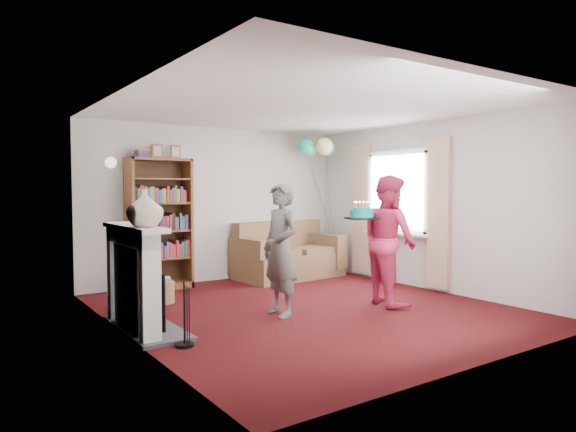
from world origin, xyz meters
TOP-DOWN VIEW (x-y plane):
  - ground at (0.00, 0.00)m, footprint 5.00×5.00m
  - wall_back at (0.00, 2.51)m, footprint 4.50×0.02m
  - wall_left at (-2.26, 0.00)m, footprint 0.02×5.00m
  - wall_right at (2.26, 0.00)m, footprint 0.02×5.00m
  - ceiling at (0.00, 0.00)m, footprint 4.50×5.00m
  - fireplace at (-2.09, 0.19)m, footprint 0.55×1.80m
  - window_bay at (2.21, 0.60)m, footprint 0.14×2.02m
  - wall_sconce at (-1.75, 2.36)m, footprint 0.16×0.23m
  - bookcase at (-1.08, 2.30)m, footprint 0.93×0.42m
  - sofa at (1.09, 2.07)m, footprint 1.78×0.94m
  - wicker_basket at (-1.42, 1.35)m, footprint 0.37×0.37m
  - person_striped at (-0.47, -0.09)m, footprint 0.38×0.58m
  - person_magenta at (1.03, -0.38)m, footprint 0.80×0.94m
  - birthday_cake at (0.57, -0.35)m, footprint 0.36×0.36m
  - balloons at (1.62, 1.94)m, footprint 0.73×0.73m
  - mantel_vase at (-2.12, -0.15)m, footprint 0.43×0.43m

SIDE VIEW (x-z plane):
  - ground at x=0.00m, z-range 0.00..0.00m
  - wicker_basket at x=-1.42m, z-range -0.02..0.32m
  - sofa at x=1.09m, z-range -0.12..0.82m
  - fireplace at x=-2.09m, z-range -0.05..1.07m
  - person_striped at x=-0.47m, z-range 0.00..1.58m
  - person_magenta at x=1.03m, z-range 0.00..1.68m
  - bookcase at x=-1.08m, z-range -0.13..2.04m
  - birthday_cake at x=0.57m, z-range 1.08..1.30m
  - window_bay at x=2.21m, z-range 0.10..2.30m
  - wall_back at x=0.00m, z-range 0.00..2.50m
  - wall_left at x=-2.26m, z-range 0.00..2.50m
  - wall_right at x=2.26m, z-range 0.00..2.50m
  - mantel_vase at x=-2.12m, z-range 1.12..1.50m
  - wall_sconce at x=-1.75m, z-range 1.80..1.96m
  - balloons at x=1.62m, z-range 1.37..3.06m
  - ceiling at x=0.00m, z-range 2.50..2.51m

